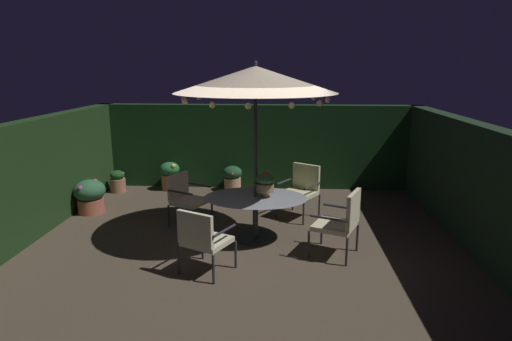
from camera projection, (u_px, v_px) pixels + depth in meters
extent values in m
cube|color=#4D4032|center=(245.00, 247.00, 6.82)|extent=(7.44, 7.41, 0.02)
cube|color=#163617|center=(258.00, 146.00, 10.04)|extent=(7.44, 0.30, 1.93)
cube|color=#1C3517|center=(19.00, 184.00, 6.80)|extent=(0.30, 7.41, 1.93)
cube|color=#1B2F1D|center=(484.00, 192.00, 6.38)|extent=(0.30, 7.41, 1.93)
cylinder|color=#29312F|center=(255.00, 238.00, 7.12)|extent=(0.62, 0.62, 0.03)
cylinder|color=#29312F|center=(255.00, 219.00, 7.04)|extent=(0.09, 0.09, 0.70)
ellipsoid|color=gray|center=(255.00, 198.00, 6.96)|extent=(1.67, 1.24, 0.03)
cylinder|color=#292A2D|center=(255.00, 164.00, 6.83)|extent=(0.06, 0.06, 2.52)
cone|color=beige|center=(255.00, 79.00, 6.52)|extent=(2.51, 2.51, 0.40)
sphere|color=#292A2D|center=(255.00, 63.00, 6.46)|extent=(0.07, 0.07, 0.07)
sphere|color=#F9DB8C|center=(328.00, 100.00, 6.54)|extent=(0.09, 0.09, 0.09)
sphere|color=#F9DB8C|center=(313.00, 97.00, 7.11)|extent=(0.09, 0.09, 0.09)
sphere|color=#F9DB8C|center=(292.00, 96.00, 7.46)|extent=(0.09, 0.09, 0.09)
sphere|color=#F9DB8C|center=(259.00, 95.00, 7.66)|extent=(0.09, 0.09, 0.09)
sphere|color=#F9DB8C|center=(228.00, 96.00, 7.55)|extent=(0.09, 0.09, 0.09)
sphere|color=#F9DB8C|center=(199.00, 97.00, 7.15)|extent=(0.09, 0.09, 0.09)
sphere|color=#F9DB8C|center=(184.00, 100.00, 6.60)|extent=(0.09, 0.09, 0.09)
sphere|color=#F9DB8C|center=(185.00, 102.00, 6.15)|extent=(0.09, 0.09, 0.09)
sphere|color=#F9DB8C|center=(212.00, 105.00, 5.67)|extent=(0.09, 0.09, 0.09)
sphere|color=#F9DB8C|center=(248.00, 106.00, 5.52)|extent=(0.09, 0.09, 0.09)
sphere|color=#F9DB8C|center=(292.00, 105.00, 5.62)|extent=(0.09, 0.09, 0.09)
sphere|color=#F9DB8C|center=(320.00, 103.00, 5.96)|extent=(0.09, 0.09, 0.09)
cylinder|color=#836749|center=(265.00, 194.00, 6.94)|extent=(0.13, 0.13, 0.09)
cylinder|color=olive|center=(265.00, 187.00, 6.91)|extent=(0.29, 0.29, 0.14)
ellipsoid|color=#356133|center=(265.00, 179.00, 6.88)|extent=(0.30, 0.30, 0.18)
sphere|color=red|center=(265.00, 175.00, 6.86)|extent=(0.10, 0.10, 0.10)
cylinder|color=#2B2C2F|center=(212.00, 212.00, 7.80)|extent=(0.04, 0.04, 0.41)
cylinder|color=#2B2C2F|center=(194.00, 221.00, 7.34)|extent=(0.04, 0.04, 0.41)
cylinder|color=#2B2C2F|center=(188.00, 208.00, 8.06)|extent=(0.04, 0.04, 0.41)
cylinder|color=#2B2C2F|center=(169.00, 216.00, 7.59)|extent=(0.04, 0.04, 0.41)
cube|color=beige|center=(190.00, 201.00, 7.64)|extent=(0.71, 0.71, 0.07)
cube|color=beige|center=(178.00, 186.00, 7.70)|extent=(0.28, 0.50, 0.44)
cylinder|color=#2B2C2F|center=(199.00, 185.00, 7.82)|extent=(0.49, 0.26, 0.04)
cylinder|color=#2B2C2F|center=(180.00, 192.00, 7.35)|extent=(0.49, 0.26, 0.04)
cylinder|color=#292933|center=(203.00, 246.00, 6.33)|extent=(0.04, 0.04, 0.41)
cylinder|color=#292933|center=(236.00, 254.00, 6.04)|extent=(0.04, 0.04, 0.41)
cylinder|color=#292933|center=(179.00, 260.00, 5.87)|extent=(0.04, 0.04, 0.41)
cylinder|color=#292933|center=(213.00, 270.00, 5.59)|extent=(0.04, 0.04, 0.41)
cube|color=beige|center=(207.00, 241.00, 5.90)|extent=(0.74, 0.72, 0.07)
cube|color=beige|center=(195.00, 229.00, 5.63)|extent=(0.52, 0.30, 0.45)
cylinder|color=#292933|center=(190.00, 223.00, 5.99)|extent=(0.26, 0.48, 0.04)
cylinder|color=#292933|center=(224.00, 231.00, 5.71)|extent=(0.26, 0.48, 0.04)
cylinder|color=#2E2D32|center=(309.00, 245.00, 6.36)|extent=(0.04, 0.04, 0.43)
cylinder|color=#2E2D32|center=(322.00, 231.00, 6.86)|extent=(0.04, 0.04, 0.43)
cylinder|color=#2E2D32|center=(347.00, 252.00, 6.10)|extent=(0.04, 0.04, 0.43)
cylinder|color=#2E2D32|center=(357.00, 238.00, 6.61)|extent=(0.04, 0.04, 0.43)
cube|color=beige|center=(334.00, 226.00, 6.42)|extent=(0.74, 0.75, 0.07)
cube|color=beige|center=(353.00, 210.00, 6.23)|extent=(0.28, 0.54, 0.52)
cylinder|color=#2E2D32|center=(329.00, 218.00, 6.12)|extent=(0.52, 0.25, 0.04)
cylinder|color=#2E2D32|center=(340.00, 207.00, 6.63)|extent=(0.52, 0.25, 0.04)
cylinder|color=#2C3134|center=(303.00, 214.00, 7.70)|extent=(0.04, 0.04, 0.43)
cylinder|color=#2C3134|center=(276.00, 207.00, 8.05)|extent=(0.04, 0.04, 0.43)
cylinder|color=#2C3134|center=(319.00, 205.00, 8.15)|extent=(0.04, 0.04, 0.43)
cylinder|color=#2C3134|center=(293.00, 200.00, 8.50)|extent=(0.04, 0.04, 0.43)
cube|color=beige|center=(298.00, 194.00, 8.04)|extent=(0.79, 0.79, 0.07)
cube|color=beige|center=(306.00, 177.00, 8.19)|extent=(0.50, 0.36, 0.48)
cylinder|color=#2C3134|center=(312.00, 186.00, 7.82)|extent=(0.34, 0.48, 0.04)
cylinder|color=#2C3134|center=(285.00, 181.00, 8.17)|extent=(0.34, 0.48, 0.04)
cylinder|color=tan|center=(233.00, 184.00, 9.88)|extent=(0.38, 0.38, 0.30)
ellipsoid|color=#214A2B|center=(232.00, 173.00, 9.82)|extent=(0.43, 0.43, 0.30)
sphere|color=orange|center=(238.00, 171.00, 9.81)|extent=(0.07, 0.07, 0.07)
sphere|color=orange|center=(235.00, 171.00, 9.91)|extent=(0.06, 0.06, 0.06)
sphere|color=orange|center=(226.00, 171.00, 9.90)|extent=(0.11, 0.11, 0.11)
sphere|color=#EC7644|center=(229.00, 171.00, 9.76)|extent=(0.08, 0.08, 0.08)
sphere|color=orange|center=(233.00, 174.00, 9.64)|extent=(0.09, 0.09, 0.09)
cylinder|color=#B15B45|center=(91.00, 205.00, 8.39)|extent=(0.50, 0.50, 0.28)
ellipsoid|color=#2F613C|center=(90.00, 190.00, 8.32)|extent=(0.60, 0.60, 0.42)
sphere|color=#B92984|center=(101.00, 189.00, 8.28)|extent=(0.09, 0.09, 0.09)
sphere|color=#B24075|center=(95.00, 181.00, 8.44)|extent=(0.09, 0.09, 0.09)
sphere|color=#A74387|center=(82.00, 185.00, 8.26)|extent=(0.11, 0.11, 0.11)
sphere|color=#B53D79|center=(80.00, 188.00, 8.07)|extent=(0.11, 0.11, 0.11)
cylinder|color=#AD6F47|center=(170.00, 182.00, 9.96)|extent=(0.39, 0.39, 0.36)
ellipsoid|color=#256833|center=(170.00, 169.00, 9.88)|extent=(0.45, 0.45, 0.32)
sphere|color=#EDC755|center=(175.00, 166.00, 9.82)|extent=(0.08, 0.08, 0.08)
sphere|color=#DCD459|center=(174.00, 167.00, 10.06)|extent=(0.11, 0.11, 0.11)
sphere|color=yellow|center=(169.00, 166.00, 9.99)|extent=(0.11, 0.11, 0.11)
sphere|color=#E3BF51|center=(165.00, 165.00, 9.89)|extent=(0.06, 0.06, 0.06)
sphere|color=#DED152|center=(165.00, 169.00, 9.73)|extent=(0.09, 0.09, 0.09)
sphere|color=#F6BF4F|center=(173.00, 166.00, 9.72)|extent=(0.10, 0.10, 0.10)
cylinder|color=#A46A4D|center=(118.00, 185.00, 9.78)|extent=(0.35, 0.35, 0.30)
ellipsoid|color=#1B471C|center=(117.00, 175.00, 9.73)|extent=(0.31, 0.31, 0.22)
sphere|color=#D85E6F|center=(123.00, 174.00, 9.74)|extent=(0.07, 0.07, 0.07)
sphere|color=#E44F6C|center=(118.00, 172.00, 9.81)|extent=(0.10, 0.10, 0.10)
sphere|color=#DB5E78|center=(113.00, 174.00, 9.70)|extent=(0.09, 0.09, 0.09)
sphere|color=#E25966|center=(115.00, 176.00, 9.62)|extent=(0.09, 0.09, 0.09)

